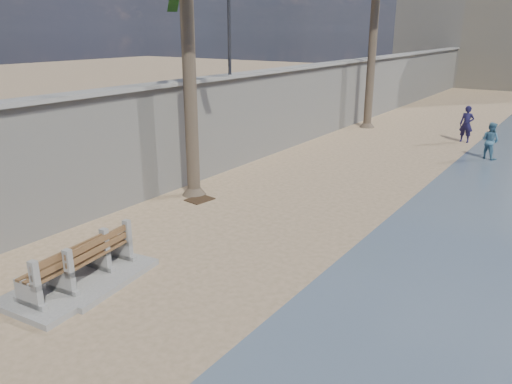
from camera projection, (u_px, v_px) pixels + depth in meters
The scene contains 9 objects.
seawall at pixel (323, 100), 25.54m from camera, with size 0.45×70.00×3.50m, color gray.
wall_cap at pixel (325, 64), 24.98m from camera, with size 0.80×70.00×0.12m, color gray.
end_building at pixel (510, 9), 47.29m from camera, with size 18.00×12.00×14.00m, color #B7AA93.
bench_near at pixel (93, 261), 10.86m from camera, with size 1.99×2.64×1.02m.
bench_far at pixel (66, 272), 10.34m from camera, with size 1.92×2.63×1.03m.
person_a at pixel (467, 122), 23.92m from camera, with size 0.73×0.49×2.02m, color #181438.
person_b at pixel (490, 139), 20.88m from camera, with size 0.83×0.65×1.73m, color teal.
debris_c at pixel (200, 199), 16.07m from camera, with size 0.80×0.64×0.03m, color #382616.
debris_d at pixel (67, 275), 11.14m from camera, with size 0.53×0.42×0.03m, color #382616.
Camera 1 is at (6.47, -3.20, 5.26)m, focal length 35.00 mm.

